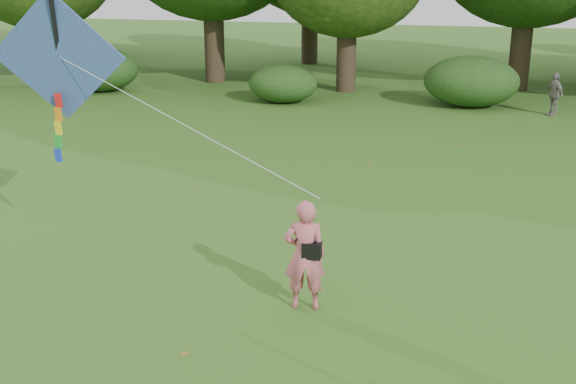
# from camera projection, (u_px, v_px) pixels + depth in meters

# --- Properties ---
(ground) EXTENTS (100.00, 100.00, 0.00)m
(ground) POSITION_uv_depth(u_px,v_px,m) (285.00, 326.00, 11.11)
(ground) COLOR #265114
(ground) RESTS_ON ground
(man_kite_flyer) EXTENTS (0.73, 0.54, 1.83)m
(man_kite_flyer) POSITION_uv_depth(u_px,v_px,m) (305.00, 255.00, 11.41)
(man_kite_flyer) COLOR #C45C69
(man_kite_flyer) RESTS_ON ground
(bystander_right) EXTENTS (0.79, 0.94, 1.51)m
(bystander_right) POSITION_uv_depth(u_px,v_px,m) (554.00, 94.00, 25.32)
(bystander_right) COLOR gray
(bystander_right) RESTS_ON ground
(crossbody_bag) EXTENTS (0.43, 0.20, 0.72)m
(crossbody_bag) POSITION_uv_depth(u_px,v_px,m) (312.00, 249.00, 11.32)
(crossbody_bag) COLOR black
(crossbody_bag) RESTS_ON ground
(flying_kite) EXTENTS (6.21, 1.82, 3.15)m
(flying_kite) POSITION_uv_depth(u_px,v_px,m) (59.00, 59.00, 12.79)
(flying_kite) COLOR #2831B1
(flying_kite) RESTS_ON ground
(shrub_band) EXTENTS (39.15, 3.22, 1.88)m
(shrub_band) POSITION_uv_depth(u_px,v_px,m) (370.00, 81.00, 27.29)
(shrub_band) COLOR #264919
(shrub_band) RESTS_ON ground
(fallen_leaves) EXTENTS (9.46, 15.73, 0.01)m
(fallen_leaves) POSITION_uv_depth(u_px,v_px,m) (405.00, 202.00, 16.60)
(fallen_leaves) COLOR olive
(fallen_leaves) RESTS_ON ground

